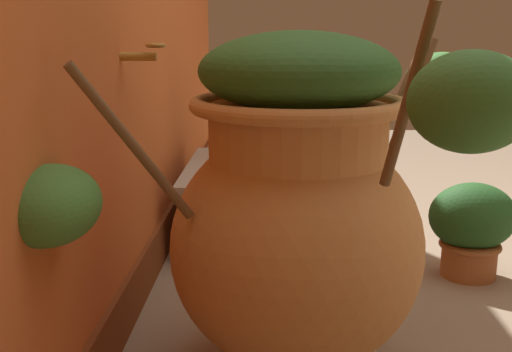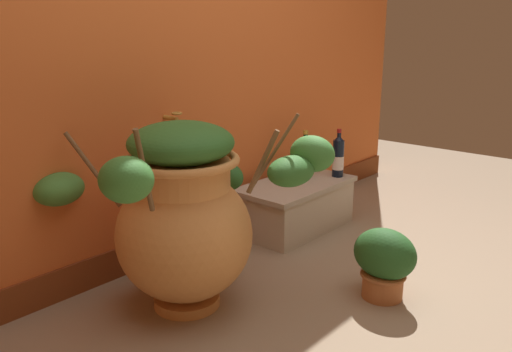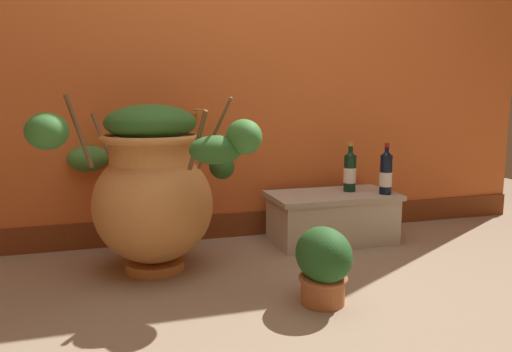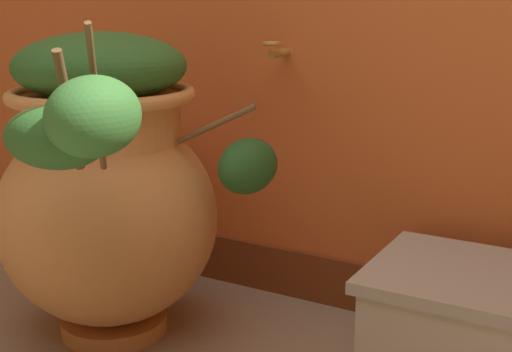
{
  "view_description": "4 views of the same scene",
  "coord_description": "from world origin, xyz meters",
  "px_view_note": "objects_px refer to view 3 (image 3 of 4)",
  "views": [
    {
      "loc": [
        -1.83,
        0.68,
        0.85
      ],
      "look_at": [
        0.13,
        0.73,
        0.38
      ],
      "focal_mm": 42.52,
      "sensor_mm": 36.0,
      "label": 1
    },
    {
      "loc": [
        -1.9,
        -1.07,
        1.23
      ],
      "look_at": [
        0.12,
        0.69,
        0.48
      ],
      "focal_mm": 37.3,
      "sensor_mm": 36.0,
      "label": 2
    },
    {
      "loc": [
        -0.66,
        -1.9,
        0.9
      ],
      "look_at": [
        0.11,
        0.66,
        0.46
      ],
      "focal_mm": 34.88,
      "sensor_mm": 36.0,
      "label": 3
    },
    {
      "loc": [
        0.81,
        -0.74,
        0.92
      ],
      "look_at": [
        0.01,
        0.65,
        0.52
      ],
      "focal_mm": 47.65,
      "sensor_mm": 36.0,
      "label": 4
    }
  ],
  "objects_px": {
    "wine_bottle_left": "(350,171)",
    "potted_shrub": "(323,263)",
    "terracotta_urn": "(153,186)",
    "wine_bottle_middle": "(386,173)"
  },
  "relations": [
    {
      "from": "wine_bottle_middle",
      "to": "potted_shrub",
      "type": "bearing_deg",
      "value": -135.05
    },
    {
      "from": "terracotta_urn",
      "to": "wine_bottle_left",
      "type": "xyz_separation_m",
      "value": [
        1.23,
        0.24,
        -0.01
      ]
    },
    {
      "from": "potted_shrub",
      "to": "wine_bottle_middle",
      "type": "bearing_deg",
      "value": 44.95
    },
    {
      "from": "wine_bottle_left",
      "to": "wine_bottle_middle",
      "type": "distance_m",
      "value": 0.22
    },
    {
      "from": "wine_bottle_left",
      "to": "potted_shrub",
      "type": "xyz_separation_m",
      "value": [
        -0.57,
        -0.88,
        -0.25
      ]
    },
    {
      "from": "terracotta_urn",
      "to": "wine_bottle_middle",
      "type": "height_order",
      "value": "terracotta_urn"
    },
    {
      "from": "wine_bottle_left",
      "to": "potted_shrub",
      "type": "height_order",
      "value": "wine_bottle_left"
    },
    {
      "from": "terracotta_urn",
      "to": "potted_shrub",
      "type": "bearing_deg",
      "value": -44.03
    },
    {
      "from": "wine_bottle_middle",
      "to": "potted_shrub",
      "type": "height_order",
      "value": "wine_bottle_middle"
    },
    {
      "from": "terracotta_urn",
      "to": "potted_shrub",
      "type": "distance_m",
      "value": 0.95
    }
  ]
}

